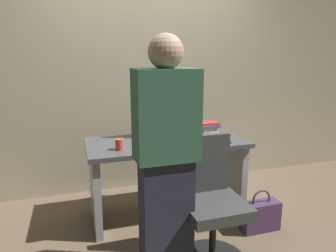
# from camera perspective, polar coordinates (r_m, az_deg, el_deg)

# --- Properties ---
(ground_plane) EXTENTS (9.00, 9.00, 0.00)m
(ground_plane) POSITION_cam_1_polar(r_m,az_deg,el_deg) (3.13, -0.29, -15.81)
(ground_plane) COLOR brown
(wall_back) EXTENTS (6.40, 0.10, 3.00)m
(wall_back) POSITION_cam_1_polar(r_m,az_deg,el_deg) (3.51, -4.22, 12.74)
(wall_back) COLOR tan
(wall_back) RESTS_ON ground
(desk) EXTENTS (1.46, 0.69, 0.74)m
(desk) POSITION_cam_1_polar(r_m,az_deg,el_deg) (2.92, -0.30, -6.99)
(desk) COLOR #4C4C51
(desk) RESTS_ON ground
(office_chair) EXTENTS (0.52, 0.52, 0.94)m
(office_chair) POSITION_cam_1_polar(r_m,az_deg,el_deg) (2.33, 7.85, -14.67)
(office_chair) COLOR black
(office_chair) RESTS_ON ground
(person_at_desk) EXTENTS (0.40, 0.24, 1.64)m
(person_at_desk) POSITION_cam_1_polar(r_m,az_deg,el_deg) (2.00, -0.38, -6.43)
(person_at_desk) COLOR #262838
(person_at_desk) RESTS_ON ground
(monitor) EXTENTS (0.54, 0.16, 0.46)m
(monitor) POSITION_cam_1_polar(r_m,az_deg,el_deg) (2.99, -1.02, 3.00)
(monitor) COLOR silver
(monitor) RESTS_ON desk
(keyboard) EXTENTS (0.43, 0.13, 0.02)m
(keyboard) POSITION_cam_1_polar(r_m,az_deg,el_deg) (2.80, 0.03, -2.83)
(keyboard) COLOR white
(keyboard) RESTS_ON desk
(mouse) EXTENTS (0.06, 0.10, 0.03)m
(mouse) POSITION_cam_1_polar(r_m,az_deg,el_deg) (2.91, 5.65, -2.13)
(mouse) COLOR black
(mouse) RESTS_ON desk
(cup_near_keyboard) EXTENTS (0.07, 0.07, 0.09)m
(cup_near_keyboard) POSITION_cam_1_polar(r_m,az_deg,el_deg) (2.60, -8.98, -3.40)
(cup_near_keyboard) COLOR #D84C3F
(cup_near_keyboard) RESTS_ON desk
(book_stack) EXTENTS (0.22, 0.19, 0.13)m
(book_stack) POSITION_cam_1_polar(r_m,az_deg,el_deg) (3.08, 7.38, -0.48)
(book_stack) COLOR white
(book_stack) RESTS_ON desk
(cell_phone) EXTENTS (0.10, 0.16, 0.01)m
(cell_phone) POSITION_cam_1_polar(r_m,az_deg,el_deg) (2.88, 10.73, -2.74)
(cell_phone) COLOR black
(cell_phone) RESTS_ON desk
(handbag) EXTENTS (0.34, 0.14, 0.38)m
(handbag) POSITION_cam_1_polar(r_m,az_deg,el_deg) (2.92, 16.78, -15.64)
(handbag) COLOR #4C3356
(handbag) RESTS_ON ground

